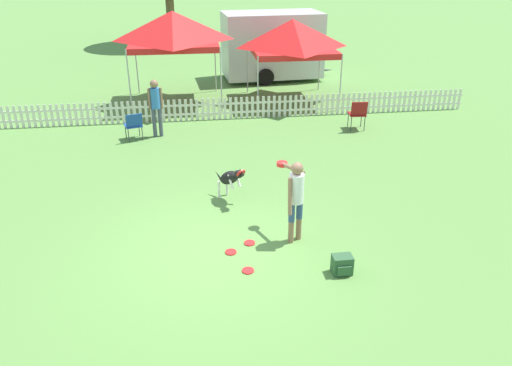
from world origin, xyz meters
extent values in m
plane|color=#5B8C42|center=(0.00, 0.00, 0.00)|extent=(240.00, 240.00, 0.00)
cylinder|color=#8C664C|center=(1.44, 0.11, 0.23)|extent=(0.11, 0.11, 0.46)
cylinder|color=#334C7A|center=(1.44, 0.11, 0.65)|extent=(0.12, 0.12, 0.38)
cylinder|color=#8C664C|center=(1.62, 0.21, 0.23)|extent=(0.11, 0.11, 0.46)
cylinder|color=#334C7A|center=(1.62, 0.21, 0.65)|extent=(0.12, 0.12, 0.38)
cylinder|color=white|center=(1.53, 0.16, 1.12)|extent=(0.38, 0.38, 0.57)
sphere|color=#8C664C|center=(1.53, 0.16, 1.52)|extent=(0.23, 0.23, 0.23)
cylinder|color=#8C664C|center=(1.38, 0.01, 1.04)|extent=(0.09, 0.21, 0.70)
cylinder|color=#8C664C|center=(1.53, 0.57, 1.35)|extent=(0.36, 0.67, 0.14)
cylinder|color=red|center=(1.39, 0.88, 1.29)|extent=(0.21, 0.21, 0.02)
cylinder|color=red|center=(1.39, 0.88, 1.32)|extent=(0.21, 0.21, 0.02)
cylinder|color=red|center=(1.39, 0.88, 1.34)|extent=(0.21, 0.21, 0.02)
ellipsoid|color=black|center=(0.44, 2.01, 0.56)|extent=(0.61, 0.74, 0.56)
ellipsoid|color=white|center=(0.44, 2.01, 0.51)|extent=(0.33, 0.38, 0.27)
sphere|color=black|center=(0.62, 1.71, 0.77)|extent=(0.18, 0.18, 0.18)
cone|color=black|center=(0.66, 1.64, 0.82)|extent=(0.17, 0.19, 0.15)
cylinder|color=red|center=(0.66, 1.64, 0.82)|extent=(0.25, 0.22, 0.19)
cone|color=black|center=(0.65, 1.76, 0.85)|extent=(0.05, 0.05, 0.08)
cone|color=black|center=(0.56, 1.70, 0.85)|extent=(0.05, 0.05, 0.08)
cylinder|color=white|center=(0.40, 2.29, 0.20)|extent=(0.06, 0.06, 0.41)
cylinder|color=white|center=(0.21, 2.18, 0.20)|extent=(0.06, 0.06, 0.41)
cylinder|color=white|center=(0.62, 1.91, 0.56)|extent=(0.14, 0.19, 0.32)
cylinder|color=white|center=(0.45, 1.80, 0.56)|extent=(0.14, 0.19, 0.32)
cone|color=black|center=(0.22, 2.38, 0.45)|extent=(0.21, 0.29, 0.21)
cylinder|color=red|center=(0.26, -0.10, 0.01)|extent=(0.21, 0.21, 0.02)
cylinder|color=red|center=(0.65, 0.16, 0.01)|extent=(0.21, 0.21, 0.02)
cylinder|color=red|center=(0.51, -0.73, 0.01)|extent=(0.21, 0.21, 0.02)
cube|color=#2D5633|center=(2.12, -1.00, 0.17)|extent=(0.35, 0.25, 0.34)
cube|color=#2D5633|center=(2.12, -1.14, 0.14)|extent=(0.24, 0.04, 0.17)
cube|color=silver|center=(0.00, 7.86, 0.22)|extent=(18.17, 0.04, 0.06)
cube|color=silver|center=(0.00, 7.86, 0.52)|extent=(18.17, 0.04, 0.06)
cube|color=silver|center=(-6.09, 7.86, 0.36)|extent=(0.09, 0.02, 0.72)
cube|color=silver|center=(-5.91, 7.86, 0.36)|extent=(0.09, 0.02, 0.72)
cube|color=silver|center=(-5.72, 7.86, 0.36)|extent=(0.09, 0.02, 0.72)
cube|color=silver|center=(-5.54, 7.86, 0.36)|extent=(0.09, 0.02, 0.72)
cube|color=silver|center=(-5.36, 7.86, 0.36)|extent=(0.09, 0.02, 0.72)
cube|color=silver|center=(-5.18, 7.86, 0.36)|extent=(0.09, 0.02, 0.72)
cube|color=silver|center=(-5.00, 7.86, 0.36)|extent=(0.09, 0.02, 0.72)
cube|color=silver|center=(-4.82, 7.86, 0.36)|extent=(0.09, 0.02, 0.72)
cube|color=silver|center=(-4.63, 7.86, 0.36)|extent=(0.09, 0.02, 0.72)
cube|color=silver|center=(-4.45, 7.86, 0.36)|extent=(0.09, 0.02, 0.72)
cube|color=silver|center=(-4.27, 7.86, 0.36)|extent=(0.09, 0.02, 0.72)
cube|color=silver|center=(-4.09, 7.86, 0.36)|extent=(0.09, 0.02, 0.72)
cube|color=silver|center=(-3.91, 7.86, 0.36)|extent=(0.09, 0.02, 0.72)
cube|color=silver|center=(-3.73, 7.86, 0.36)|extent=(0.09, 0.02, 0.72)
cube|color=silver|center=(-3.54, 7.86, 0.36)|extent=(0.09, 0.02, 0.72)
cube|color=silver|center=(-3.36, 7.86, 0.36)|extent=(0.09, 0.02, 0.72)
cube|color=silver|center=(-3.18, 7.86, 0.36)|extent=(0.09, 0.02, 0.72)
cube|color=silver|center=(-3.00, 7.86, 0.36)|extent=(0.09, 0.02, 0.72)
cube|color=silver|center=(-2.82, 7.86, 0.36)|extent=(0.09, 0.02, 0.72)
cube|color=silver|center=(-2.63, 7.86, 0.36)|extent=(0.09, 0.02, 0.72)
cube|color=silver|center=(-2.45, 7.86, 0.36)|extent=(0.09, 0.02, 0.72)
cube|color=silver|center=(-2.27, 7.86, 0.36)|extent=(0.09, 0.02, 0.72)
cube|color=silver|center=(-2.09, 7.86, 0.36)|extent=(0.09, 0.02, 0.72)
cube|color=silver|center=(-1.91, 7.86, 0.36)|extent=(0.09, 0.02, 0.72)
cube|color=silver|center=(-1.73, 7.86, 0.36)|extent=(0.09, 0.02, 0.72)
cube|color=silver|center=(-1.54, 7.86, 0.36)|extent=(0.09, 0.02, 0.72)
cube|color=silver|center=(-1.36, 7.86, 0.36)|extent=(0.09, 0.02, 0.72)
cube|color=silver|center=(-1.18, 7.86, 0.36)|extent=(0.09, 0.02, 0.72)
cube|color=silver|center=(-1.00, 7.86, 0.36)|extent=(0.09, 0.02, 0.72)
cube|color=silver|center=(-0.82, 7.86, 0.36)|extent=(0.09, 0.02, 0.72)
cube|color=silver|center=(-0.64, 7.86, 0.36)|extent=(0.09, 0.02, 0.72)
cube|color=silver|center=(-0.45, 7.86, 0.36)|extent=(0.09, 0.02, 0.72)
cube|color=silver|center=(-0.27, 7.86, 0.36)|extent=(0.09, 0.02, 0.72)
cube|color=silver|center=(-0.09, 7.86, 0.36)|extent=(0.09, 0.02, 0.72)
cube|color=silver|center=(0.09, 7.86, 0.36)|extent=(0.09, 0.02, 0.72)
cube|color=silver|center=(0.27, 7.86, 0.36)|extent=(0.09, 0.02, 0.72)
cube|color=silver|center=(0.45, 7.86, 0.36)|extent=(0.09, 0.02, 0.72)
cube|color=silver|center=(0.64, 7.86, 0.36)|extent=(0.09, 0.02, 0.72)
cube|color=silver|center=(0.82, 7.86, 0.36)|extent=(0.09, 0.02, 0.72)
cube|color=silver|center=(1.00, 7.86, 0.36)|extent=(0.09, 0.02, 0.72)
cube|color=silver|center=(1.18, 7.86, 0.36)|extent=(0.09, 0.02, 0.72)
cube|color=silver|center=(1.36, 7.86, 0.36)|extent=(0.09, 0.02, 0.72)
cube|color=silver|center=(1.54, 7.86, 0.36)|extent=(0.09, 0.02, 0.72)
cube|color=silver|center=(1.73, 7.86, 0.36)|extent=(0.09, 0.02, 0.72)
cube|color=silver|center=(1.91, 7.86, 0.36)|extent=(0.09, 0.02, 0.72)
cube|color=silver|center=(2.09, 7.86, 0.36)|extent=(0.09, 0.02, 0.72)
cube|color=silver|center=(2.27, 7.86, 0.36)|extent=(0.09, 0.02, 0.72)
cube|color=silver|center=(2.45, 7.86, 0.36)|extent=(0.09, 0.02, 0.72)
cube|color=silver|center=(2.63, 7.86, 0.36)|extent=(0.09, 0.02, 0.72)
cube|color=silver|center=(2.82, 7.86, 0.36)|extent=(0.09, 0.02, 0.72)
cube|color=silver|center=(3.00, 7.86, 0.36)|extent=(0.09, 0.02, 0.72)
cube|color=silver|center=(3.18, 7.86, 0.36)|extent=(0.09, 0.02, 0.72)
cube|color=silver|center=(3.36, 7.86, 0.36)|extent=(0.09, 0.02, 0.72)
cube|color=silver|center=(3.54, 7.86, 0.36)|extent=(0.09, 0.02, 0.72)
cube|color=silver|center=(3.73, 7.86, 0.36)|extent=(0.09, 0.02, 0.72)
cube|color=silver|center=(3.91, 7.86, 0.36)|extent=(0.09, 0.02, 0.72)
cube|color=silver|center=(4.09, 7.86, 0.36)|extent=(0.09, 0.02, 0.72)
cube|color=silver|center=(4.27, 7.86, 0.36)|extent=(0.09, 0.02, 0.72)
cube|color=silver|center=(4.45, 7.86, 0.36)|extent=(0.09, 0.02, 0.72)
cube|color=silver|center=(4.63, 7.86, 0.36)|extent=(0.09, 0.02, 0.72)
cube|color=silver|center=(4.82, 7.86, 0.36)|extent=(0.09, 0.02, 0.72)
cube|color=silver|center=(5.00, 7.86, 0.36)|extent=(0.09, 0.02, 0.72)
cube|color=silver|center=(5.18, 7.86, 0.36)|extent=(0.09, 0.02, 0.72)
cube|color=silver|center=(5.36, 7.86, 0.36)|extent=(0.09, 0.02, 0.72)
cube|color=silver|center=(5.54, 7.86, 0.36)|extent=(0.09, 0.02, 0.72)
cube|color=silver|center=(5.72, 7.86, 0.36)|extent=(0.09, 0.02, 0.72)
cube|color=silver|center=(5.91, 7.86, 0.36)|extent=(0.09, 0.02, 0.72)
cube|color=silver|center=(6.09, 7.86, 0.36)|extent=(0.09, 0.02, 0.72)
cube|color=silver|center=(6.27, 7.86, 0.36)|extent=(0.09, 0.02, 0.72)
cube|color=silver|center=(6.45, 7.86, 0.36)|extent=(0.09, 0.02, 0.72)
cube|color=silver|center=(6.63, 7.86, 0.36)|extent=(0.09, 0.02, 0.72)
cube|color=silver|center=(6.81, 7.86, 0.36)|extent=(0.09, 0.02, 0.72)
cube|color=silver|center=(7.00, 7.86, 0.36)|extent=(0.09, 0.02, 0.72)
cube|color=silver|center=(7.18, 7.86, 0.36)|extent=(0.09, 0.02, 0.72)
cube|color=silver|center=(7.36, 7.86, 0.36)|extent=(0.09, 0.02, 0.72)
cube|color=silver|center=(7.54, 7.86, 0.36)|extent=(0.09, 0.02, 0.72)
cube|color=silver|center=(7.72, 7.86, 0.36)|extent=(0.09, 0.02, 0.72)
cube|color=silver|center=(7.90, 7.86, 0.36)|extent=(0.09, 0.02, 0.72)
cube|color=silver|center=(8.09, 7.86, 0.36)|extent=(0.09, 0.02, 0.72)
cube|color=silver|center=(8.27, 7.86, 0.36)|extent=(0.09, 0.02, 0.72)
cube|color=silver|center=(8.45, 7.86, 0.36)|extent=(0.09, 0.02, 0.72)
cube|color=silver|center=(8.63, 7.86, 0.36)|extent=(0.09, 0.02, 0.72)
cube|color=silver|center=(8.81, 7.86, 0.36)|extent=(0.09, 0.02, 0.72)
cube|color=silver|center=(9.00, 7.86, 0.36)|extent=(0.09, 0.02, 0.72)
cylinder|color=#333338|center=(-1.87, 6.58, 0.21)|extent=(0.02, 0.02, 0.43)
cylinder|color=#333338|center=(-2.25, 6.46, 0.21)|extent=(0.02, 0.02, 0.43)
cylinder|color=#333338|center=(-1.75, 6.19, 0.21)|extent=(0.02, 0.02, 0.43)
cylinder|color=#333338|center=(-2.13, 6.08, 0.21)|extent=(0.02, 0.02, 0.43)
cube|color=#1E4799|center=(-2.00, 6.33, 0.43)|extent=(0.59, 0.59, 0.03)
cube|color=#1E4799|center=(-1.94, 6.12, 0.63)|extent=(0.48, 0.22, 0.41)
cylinder|color=#333338|center=(5.00, 6.51, 0.24)|extent=(0.02, 0.02, 0.48)
cylinder|color=#333338|center=(4.59, 6.54, 0.24)|extent=(0.02, 0.02, 0.48)
cylinder|color=#333338|center=(4.97, 6.09, 0.24)|extent=(0.02, 0.02, 0.48)
cylinder|color=#333338|center=(4.55, 6.13, 0.24)|extent=(0.02, 0.02, 0.48)
cube|color=maroon|center=(4.78, 6.32, 0.48)|extent=(0.53, 0.53, 0.03)
cube|color=maroon|center=(4.76, 6.10, 0.71)|extent=(0.50, 0.13, 0.46)
cylinder|color=#B2B2B2|center=(-2.22, 8.47, 1.12)|extent=(0.04, 0.04, 2.23)
cylinder|color=#B2B2B2|center=(0.76, 8.47, 1.12)|extent=(0.04, 0.04, 2.23)
cylinder|color=#B2B2B2|center=(-2.22, 11.45, 1.12)|extent=(0.04, 0.04, 2.23)
cylinder|color=#B2B2B2|center=(0.76, 11.45, 1.12)|extent=(0.04, 0.04, 2.23)
cube|color=red|center=(-0.73, 9.96, 2.13)|extent=(2.98, 2.98, 0.20)
pyramid|color=red|center=(-0.73, 9.96, 2.72)|extent=(2.98, 2.98, 0.97)
cylinder|color=#B2B2B2|center=(1.96, 8.26, 0.97)|extent=(0.04, 0.04, 1.94)
cylinder|color=#B2B2B2|center=(4.80, 8.26, 0.97)|extent=(0.04, 0.04, 1.94)
cylinder|color=#B2B2B2|center=(1.96, 11.10, 0.97)|extent=(0.04, 0.04, 1.94)
cylinder|color=#B2B2B2|center=(4.80, 11.10, 0.97)|extent=(0.04, 0.04, 1.94)
cube|color=red|center=(3.38, 9.68, 1.84)|extent=(2.84, 2.84, 0.20)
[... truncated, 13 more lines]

